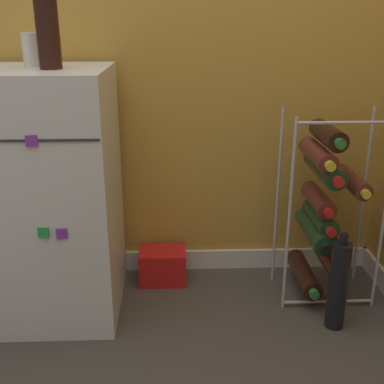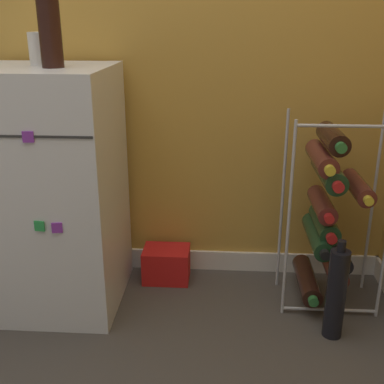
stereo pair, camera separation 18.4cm
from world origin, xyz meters
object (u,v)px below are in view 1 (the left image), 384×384
Objects in this scene: soda_box at (163,265)px; fridge_top_cup at (33,50)px; wine_rack at (323,208)px; fridge_top_bottle at (47,24)px; loose_bottle_floor at (338,285)px; mini_fridge at (47,196)px.

fridge_top_cup is at bearing -163.34° from soda_box.
wine_rack reaches higher than soda_box.
fridge_top_cup reaches higher than wine_rack.
fridge_top_cup is 0.15m from fridge_top_bottle.
loose_bottle_floor is at bearing -29.00° from soda_box.
mini_fridge is 2.46× the size of loose_bottle_floor.
mini_fridge reaches higher than soda_box.
fridge_top_cup is at bearing -179.94° from wine_rack.
fridge_top_cup is (-1.07, -0.00, 0.60)m from wine_rack.
fridge_top_bottle is 1.35m from loose_bottle_floor.
fridge_top_cup is at bearing 131.01° from fridge_top_bottle.
soda_box is at bearing 16.66° from fridge_top_cup.
loose_bottle_floor is (1.07, -0.19, -0.29)m from mini_fridge.
soda_box is (-0.64, 0.13, -0.31)m from wine_rack.
wine_rack is (1.06, 0.04, -0.08)m from mini_fridge.
fridge_top_cup is 1.37m from loose_bottle_floor.
wine_rack is at bearing -11.10° from soda_box.
loose_bottle_floor is at bearing -12.22° from fridge_top_cup.
fridge_top_cup is 0.30× the size of loose_bottle_floor.
soda_box is 0.53× the size of loose_bottle_floor.
loose_bottle_floor is (0.01, -0.23, -0.21)m from wine_rack.
fridge_top_bottle is (-0.35, -0.22, 1.00)m from soda_box.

